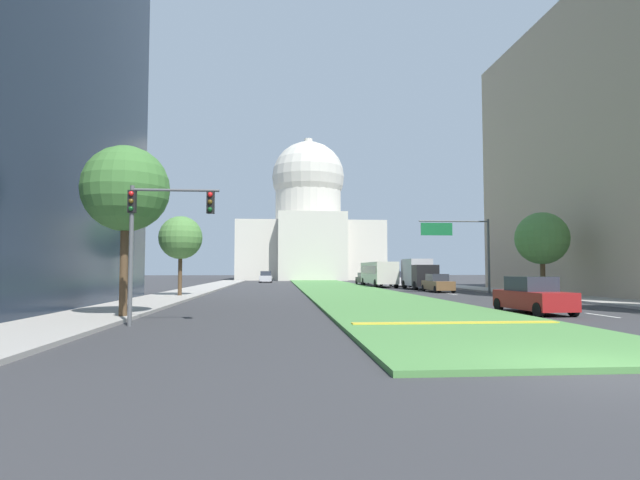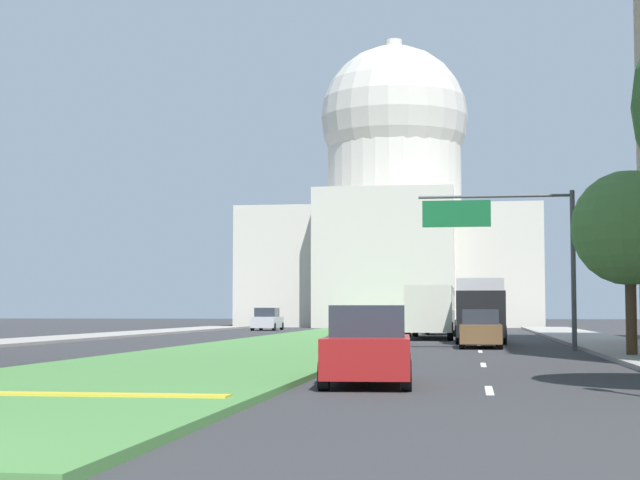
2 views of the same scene
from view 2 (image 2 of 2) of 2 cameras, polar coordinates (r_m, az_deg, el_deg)
ground_plane at (r=58.93m, az=0.68°, el=-5.52°), size 260.00×260.00×0.00m
grass_median at (r=54.04m, az=-0.02°, el=-5.59°), size 8.38×88.85×0.14m
median_curb_nose at (r=19.04m, az=-16.33°, el=-8.23°), size 7.54×0.50×0.04m
lane_dashes_right at (r=48.04m, az=8.86°, el=-5.83°), size 0.16×52.03×0.01m
sidewalk_left at (r=53.37m, az=-16.30°, el=-5.45°), size 4.00×88.85×0.15m
sidewalk_right at (r=48.95m, az=16.00°, el=-5.61°), size 4.00×88.85×0.15m
capitol_building at (r=107.79m, az=4.15°, el=1.17°), size 29.33×28.22×30.53m
overhead_guide_sign at (r=42.41m, az=10.70°, el=0.25°), size 6.32×0.20×6.50m
street_tree_right_mid at (r=35.99m, az=16.88°, el=0.63°), size 3.89×3.89×6.36m
sedan_lead_stopped at (r=22.63m, az=2.70°, el=-6.01°), size 2.15×4.50×1.74m
sedan_midblock at (r=45.14m, az=8.94°, el=-4.96°), size 1.82×4.69×1.68m
sedan_distant at (r=60.12m, az=8.95°, el=-4.62°), size 2.07×4.68×1.86m
sedan_far_horizon at (r=69.89m, az=6.72°, el=-4.61°), size 2.23×4.66×1.65m
sedan_very_far at (r=82.75m, az=-2.96°, el=-4.47°), size 1.98×4.20×1.82m
box_truck_delivery at (r=51.58m, az=8.93°, el=-3.84°), size 2.40×6.40×3.20m
city_bus at (r=59.59m, az=6.24°, el=-3.78°), size 2.62×11.00×2.95m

